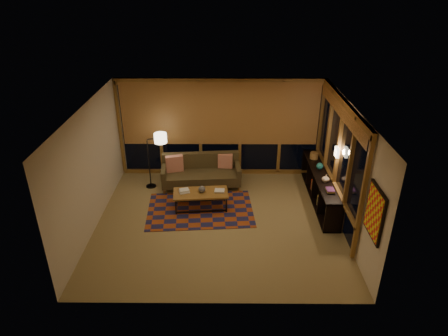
{
  "coord_description": "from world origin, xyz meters",
  "views": [
    {
      "loc": [
        0.18,
        -7.62,
        5.18
      ],
      "look_at": [
        0.12,
        0.14,
        1.3
      ],
      "focal_mm": 32.0,
      "sensor_mm": 36.0,
      "label": 1
    }
  ],
  "objects_px": {
    "bookshelf": "(320,187)",
    "coffee_table": "(201,200)",
    "sofa": "(201,172)",
    "floor_lamp": "(149,161)"
  },
  "relations": [
    {
      "from": "coffee_table",
      "to": "floor_lamp",
      "type": "distance_m",
      "value": 1.82
    },
    {
      "from": "sofa",
      "to": "floor_lamp",
      "type": "relative_size",
      "value": 1.37
    },
    {
      "from": "bookshelf",
      "to": "coffee_table",
      "type": "bearing_deg",
      "value": -171.93
    },
    {
      "from": "floor_lamp",
      "to": "sofa",
      "type": "bearing_deg",
      "value": -15.53
    },
    {
      "from": "coffee_table",
      "to": "bookshelf",
      "type": "distance_m",
      "value": 2.96
    },
    {
      "from": "floor_lamp",
      "to": "bookshelf",
      "type": "distance_m",
      "value": 4.38
    },
    {
      "from": "coffee_table",
      "to": "bookshelf",
      "type": "xyz_separation_m",
      "value": [
        2.93,
        0.42,
        0.15
      ]
    },
    {
      "from": "coffee_table",
      "to": "floor_lamp",
      "type": "bearing_deg",
      "value": 137.65
    },
    {
      "from": "coffee_table",
      "to": "floor_lamp",
      "type": "xyz_separation_m",
      "value": [
        -1.39,
        1.05,
        0.52
      ]
    },
    {
      "from": "coffee_table",
      "to": "bookshelf",
      "type": "relative_size",
      "value": 0.45
    }
  ]
}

